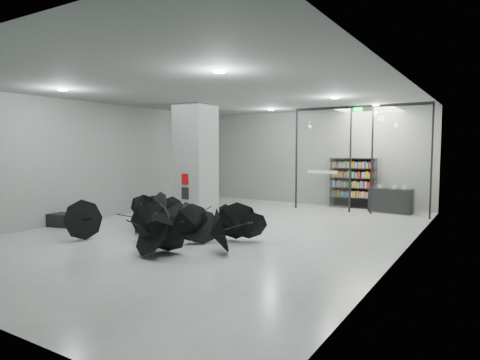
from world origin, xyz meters
The scene contains 10 objects.
room centered at (0.00, 0.00, 2.84)m, with size 14.00×14.02×4.01m.
column centered at (-2.50, 2.00, 2.00)m, with size 1.20×1.20×4.00m, color slate.
fire_cabinet centered at (-2.50, 1.38, 1.35)m, with size 0.28×0.04×0.38m, color #A50A07.
info_panel centered at (-2.50, 1.38, 0.85)m, with size 0.30×0.03×0.42m, color black.
exit_sign centered at (2.40, 5.30, 3.82)m, with size 0.30×0.06×0.15m, color #0CE533.
glass_partition centered at (2.39, 5.50, 2.18)m, with size 5.06×0.08×4.00m.
bench centered at (-4.50, -1.93, 0.20)m, with size 1.26×0.54×0.40m, color black.
bookshelf centered at (1.83, 6.75, 1.02)m, with size 1.85×0.37×2.03m, color black, non-canonical shape.
shop_counter centered at (3.45, 6.23, 0.46)m, with size 1.53×0.61×0.92m, color black.
umbrella_cluster centered at (-0.73, -1.41, 0.32)m, with size 5.39×4.34×1.32m.
Camera 1 is at (6.77, -9.91, 2.47)m, focal length 31.03 mm.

